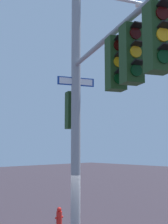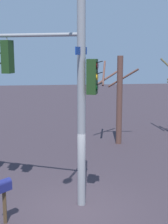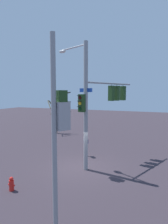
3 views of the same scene
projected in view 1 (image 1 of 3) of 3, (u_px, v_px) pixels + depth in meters
The scene contains 2 objects.
main_signal_pole_assembly at pixel (94, 91), 7.30m from camera, with size 4.55×5.26×8.15m.
fire_hydrant at pixel (59, 216), 12.33m from camera, with size 0.38×0.24×0.73m.
Camera 1 is at (5.84, 5.93, 3.26)m, focal length 46.44 mm.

